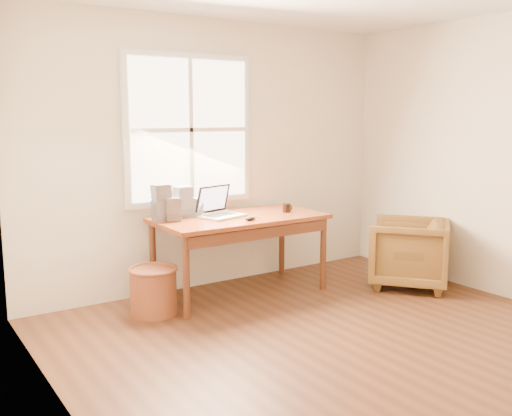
# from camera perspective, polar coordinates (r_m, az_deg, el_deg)

# --- Properties ---
(room_shell) EXTENTS (4.04, 4.54, 2.64)m
(room_shell) POSITION_cam_1_polar(r_m,az_deg,el_deg) (3.97, 10.75, 3.80)
(room_shell) COLOR #4E2D1B
(room_shell) RESTS_ON ground
(desk) EXTENTS (1.60, 0.80, 0.04)m
(desk) POSITION_cam_1_polar(r_m,az_deg,el_deg) (5.35, -1.62, -1.04)
(desk) COLOR brown
(desk) RESTS_ON room_shell
(armchair) EXTENTS (1.03, 1.03, 0.68)m
(armchair) POSITION_cam_1_polar(r_m,az_deg,el_deg) (5.87, 15.01, -4.33)
(armchair) COLOR brown
(armchair) RESTS_ON room_shell
(wicker_stool) EXTENTS (0.49, 0.49, 0.39)m
(wicker_stool) POSITION_cam_1_polar(r_m,az_deg,el_deg) (5.00, -10.21, -8.23)
(wicker_stool) COLOR brown
(wicker_stool) RESTS_ON room_shell
(laptop) EXTENTS (0.46, 0.48, 0.28)m
(laptop) POSITION_cam_1_polar(r_m,az_deg,el_deg) (5.27, -3.40, 0.56)
(laptop) COLOR silver
(laptop) RESTS_ON desk
(mouse) EXTENTS (0.11, 0.08, 0.04)m
(mouse) POSITION_cam_1_polar(r_m,az_deg,el_deg) (5.12, -0.59, -1.08)
(mouse) COLOR black
(mouse) RESTS_ON desk
(coffee_mug) EXTENTS (0.10, 0.10, 0.09)m
(coffee_mug) POSITION_cam_1_polar(r_m,az_deg,el_deg) (5.56, 3.07, 0.01)
(coffee_mug) COLOR black
(coffee_mug) RESTS_ON desk
(cd_stack_a) EXTENTS (0.15, 0.14, 0.29)m
(cd_stack_a) POSITION_cam_1_polar(r_m,az_deg,el_deg) (5.31, -7.29, 0.63)
(cd_stack_a) COLOR #AAAFB5
(cd_stack_a) RESTS_ON desk
(cd_stack_b) EXTENTS (0.16, 0.14, 0.21)m
(cd_stack_b) POSITION_cam_1_polar(r_m,az_deg,el_deg) (5.15, -8.35, -0.14)
(cd_stack_b) COLOR #27272C
(cd_stack_b) RESTS_ON desk
(cd_stack_c) EXTENTS (0.15, 0.13, 0.33)m
(cd_stack_c) POSITION_cam_1_polar(r_m,az_deg,el_deg) (5.14, -9.42, 0.55)
(cd_stack_c) COLOR gray
(cd_stack_c) RESTS_ON desk
(cd_stack_d) EXTENTS (0.16, 0.15, 0.17)m
(cd_stack_d) POSITION_cam_1_polar(r_m,az_deg,el_deg) (5.37, -6.14, 0.11)
(cd_stack_d) COLOR silver
(cd_stack_d) RESTS_ON desk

